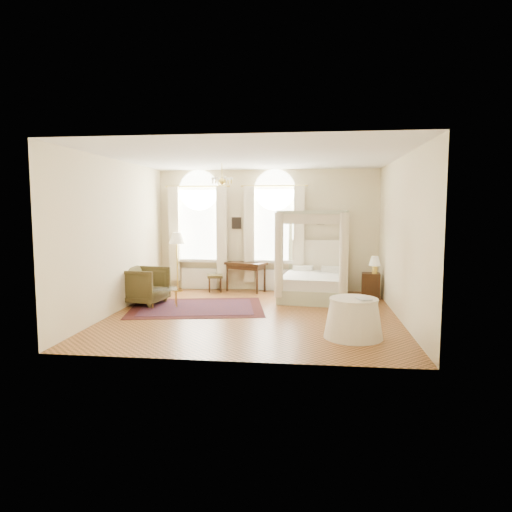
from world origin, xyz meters
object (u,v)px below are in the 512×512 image
(armchair, at_px, (144,286))
(canopy_bed, at_px, (314,279))
(writing_desk, at_px, (246,267))
(nightstand, at_px, (371,286))
(floor_lamp, at_px, (177,241))
(coffee_table, at_px, (164,290))
(stool, at_px, (215,277))
(side_table, at_px, (353,318))

(armchair, bearing_deg, canopy_bed, -65.34)
(canopy_bed, bearing_deg, writing_desk, 156.58)
(nightstand, bearing_deg, floor_lamp, 175.87)
(writing_desk, relative_size, coffee_table, 1.64)
(stool, distance_m, side_table, 5.26)
(nightstand, height_order, writing_desk, writing_desk)
(nightstand, distance_m, coffee_table, 5.10)
(armchair, bearing_deg, writing_desk, -39.19)
(armchair, height_order, side_table, armchair)
(stool, bearing_deg, nightstand, -6.01)
(coffee_table, bearing_deg, stool, 69.35)
(coffee_table, xyz_separation_m, floor_lamp, (-0.27, 1.95, 0.99))
(canopy_bed, bearing_deg, coffee_table, -158.55)
(canopy_bed, height_order, side_table, canopy_bed)
(armchair, distance_m, floor_lamp, 2.00)
(stool, height_order, coffee_table, stool)
(canopy_bed, distance_m, floor_lamp, 3.85)
(writing_desk, bearing_deg, floor_lamp, -174.08)
(canopy_bed, height_order, coffee_table, canopy_bed)
(floor_lamp, bearing_deg, nightstand, -4.13)
(canopy_bed, xyz_separation_m, floor_lamp, (-3.70, 0.61, 0.87))
(stool, bearing_deg, writing_desk, 9.03)
(stool, height_order, side_table, side_table)
(writing_desk, distance_m, armchair, 2.90)
(stool, relative_size, armchair, 0.51)
(coffee_table, xyz_separation_m, side_table, (4.09, -2.06, -0.03))
(canopy_bed, distance_m, armchair, 4.15)
(armchair, bearing_deg, floor_lamp, -0.65)
(nightstand, height_order, stool, nightstand)
(canopy_bed, distance_m, writing_desk, 2.02)
(stool, xyz_separation_m, side_table, (3.33, -4.07, -0.04))
(writing_desk, xyz_separation_m, floor_lamp, (-1.86, -0.19, 0.69))
(armchair, height_order, coffee_table, armchair)
(writing_desk, height_order, armchair, armchair)
(nightstand, xyz_separation_m, writing_desk, (-3.25, 0.56, 0.36))
(nightstand, height_order, side_table, side_table)
(canopy_bed, xyz_separation_m, coffee_table, (-3.43, -1.35, -0.12))
(armchair, distance_m, coffee_table, 0.60)
(writing_desk, xyz_separation_m, coffee_table, (-1.59, -2.15, -0.30))
(stool, xyz_separation_m, floor_lamp, (-1.03, -0.06, 0.98))
(writing_desk, distance_m, stool, 0.89)
(nightstand, distance_m, writing_desk, 3.32)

